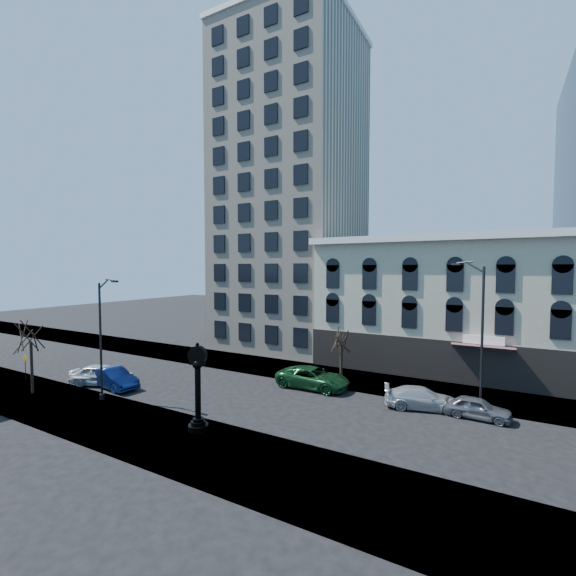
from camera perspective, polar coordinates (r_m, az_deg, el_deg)
The scene contains 16 objects.
ground at distance 30.55m, azimuth -7.24°, elevation -15.41°, with size 160.00×160.00×0.00m, color black.
sidewalk_far at distance 36.98m, azimuth 0.36°, elevation -12.01°, with size 160.00×6.00×0.12m, color gray.
sidewalk_near at distance 25.00m, azimuth -18.96°, elevation -19.69°, with size 160.00×6.00×0.12m, color gray.
cream_tower at distance 49.16m, azimuth 0.32°, elevation 14.36°, with size 15.90×15.40×42.50m.
victorian_row at distance 39.63m, azimuth 21.58°, elevation -2.48°, with size 22.60×11.19×12.50m.
street_clock at distance 23.86m, azimuth -13.21°, elevation -14.58°, with size 1.18×1.18×5.19m.
street_lamp_near at distance 30.09m, azimuth -25.48°, elevation -2.58°, with size 2.31×0.43×8.94m.
street_lamp_far at distance 29.55m, azimuth 25.61°, elevation -0.86°, with size 2.55×1.08×10.18m.
bare_tree_near at distance 35.12m, azimuth -33.85°, elevation -5.32°, with size 3.66×3.66×6.28m.
bare_tree_far at distance 33.41m, azimuth 7.91°, elevation -7.09°, with size 2.85×2.85×4.89m.
warning_sign at distance 40.06m, azimuth -34.39°, elevation -9.05°, with size 0.71×0.14×2.20m.
car_near_a at distance 35.85m, azimuth -25.84°, elevation -11.48°, with size 2.02×5.03×1.71m, color silver.
car_near_b at distance 34.64m, azimuth -24.44°, elevation -12.05°, with size 1.70×4.88×1.61m, color #0C194C.
car_far_a at distance 31.74m, azimuth 3.70°, elevation -13.13°, with size 2.73×5.93×1.65m, color #143F1E.
car_far_b at distance 28.88m, azimuth 19.21°, elevation -15.15°, with size 2.02×4.97×1.44m, color #A5A8AD.
car_far_c at distance 28.49m, azimuth 26.23°, elevation -15.64°, with size 1.60×3.99×1.36m, color #595B60.
Camera 1 is at (17.39, -23.20, 9.64)m, focal length 24.00 mm.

